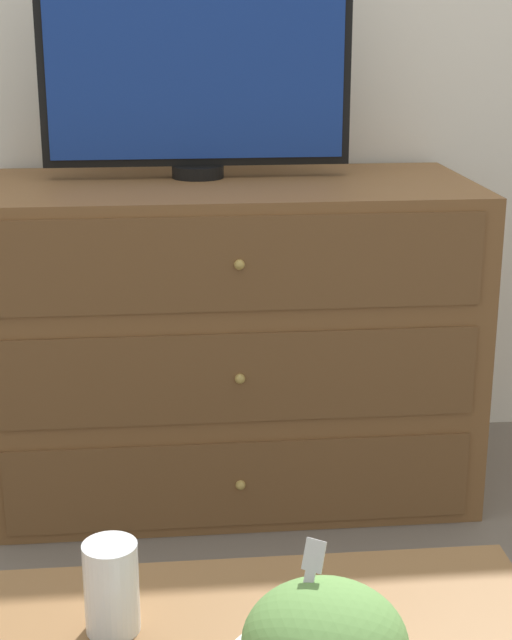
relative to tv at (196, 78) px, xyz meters
name	(u,v)px	position (x,y,z in m)	size (l,w,h in m)	color
ground_plane	(220,433)	(0.06, 0.23, -1.07)	(12.00, 12.00, 0.00)	#70665B
dresser	(231,339)	(0.07, -0.09, -0.66)	(1.22, 0.60, 0.82)	brown
tv	(196,78)	(0.00, 0.00, 0.00)	(0.77, 0.13, 0.48)	black
drink_cup	(112,593)	(-0.17, -1.44, -0.53)	(0.07, 0.07, 0.12)	white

